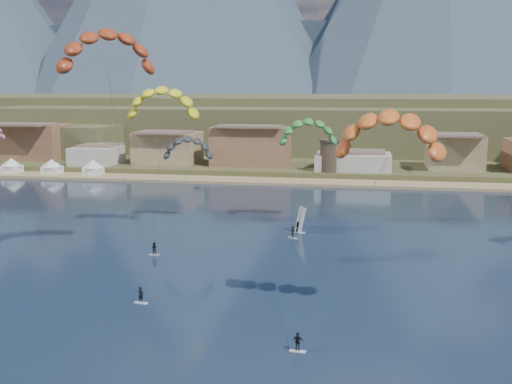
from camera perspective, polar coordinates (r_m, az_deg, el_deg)
ground at (r=57.14m, az=-5.90°, el=-15.32°), size 2400.00×2400.00×0.00m
beach at (r=158.21m, az=4.75°, el=0.91°), size 2200.00×12.00×0.90m
land at (r=610.38m, az=8.88°, el=7.21°), size 2200.00×900.00×4.00m
foothills at (r=282.70m, az=11.82°, el=6.35°), size 940.00×210.00×18.00m
town at (r=180.94m, az=-7.46°, el=4.42°), size 400.00×24.00×12.00m
watchtower at (r=164.96m, az=6.78°, el=3.37°), size 5.82×5.82×8.60m
beach_tents at (r=181.48m, az=-19.98°, el=2.58°), size 43.40×6.40×5.00m
kitesurfer_red at (r=84.64m, az=-13.56°, el=13.01°), size 16.82×20.31×34.12m
kitesurfer_yellow at (r=102.45m, az=-8.57°, el=8.50°), size 12.80×17.39×26.58m
kitesurfer_orange at (r=62.73m, az=12.14°, el=5.83°), size 14.57×12.30×23.88m
kitesurfer_green at (r=109.62m, az=4.80°, el=5.84°), size 11.40×15.77×20.82m
distant_kite_dark at (r=111.24m, az=-6.26°, el=4.40°), size 9.85×6.76×17.28m
windsurfer at (r=104.02m, az=3.94°, el=-3.01°), size 2.52×2.75×4.38m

